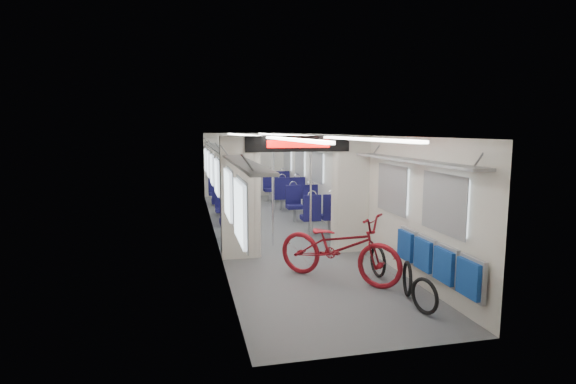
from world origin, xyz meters
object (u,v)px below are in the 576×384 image
object	(u,v)px
bicycle	(339,247)
seat_bay_far_left	(225,192)
bike_hoop_a	(424,298)
stanchion_near_left	(273,191)
stanchion_far_right	(274,176)
seat_bay_near_right	(311,206)
bike_hoop_b	(407,280)
flip_bench	(435,260)
seat_bay_near_left	(236,210)
stanchion_far_left	(251,177)
bike_hoop_c	(378,263)
stanchion_near_right	(311,192)
seat_bay_far_right	(283,188)

from	to	relation	value
bicycle	seat_bay_far_left	size ratio (longest dim) A/B	1.01
bike_hoop_a	stanchion_near_left	distance (m)	4.22
stanchion_near_left	stanchion_far_right	bearing A→B (deg)	78.78
stanchion_near_left	seat_bay_near_right	bearing A→B (deg)	50.95
bike_hoop_b	flip_bench	bearing A→B (deg)	-33.82
seat_bay_near_left	stanchion_far_left	distance (m)	1.77
seat_bay_near_left	stanchion_far_left	bearing A→B (deg)	69.29
bicycle	bike_hoop_a	size ratio (longest dim) A/B	4.29
stanchion_far_right	seat_bay_far_left	bearing A→B (deg)	128.15
bike_hoop_b	seat_bay_near_right	world-z (taller)	seat_bay_near_right
bike_hoop_c	stanchion_far_left	size ratio (longest dim) A/B	0.23
bicycle	bike_hoop_b	world-z (taller)	bicycle
seat_bay_near_left	stanchion_near_left	bearing A→B (deg)	-67.92
flip_bench	bike_hoop_a	xyz separation A→B (m)	(-0.40, -0.45, -0.36)
seat_bay_near_right	stanchion_near_right	bearing A→B (deg)	-106.00
seat_bay_far_left	seat_bay_far_right	world-z (taller)	seat_bay_far_right
stanchion_near_right	stanchion_far_right	size ratio (longest dim) A/B	1.00
seat_bay_far_right	stanchion_near_left	bearing A→B (deg)	-104.35
bike_hoop_a	stanchion_near_left	size ratio (longest dim) A/B	0.21
seat_bay_near_right	bike_hoop_b	bearing A→B (deg)	-88.68
flip_bench	bike_hoop_c	bearing A→B (deg)	108.91
bicycle	flip_bench	world-z (taller)	bicycle
flip_bench	seat_bay_near_left	world-z (taller)	seat_bay_near_left
bike_hoop_a	seat_bay_far_left	distance (m)	8.62
seat_bay_far_left	stanchion_far_right	distance (m)	2.03
seat_bay_near_right	stanchion_near_left	world-z (taller)	stanchion_near_left
bicycle	bike_hoop_a	distance (m)	1.69
bike_hoop_a	bike_hoop_c	size ratio (longest dim) A/B	0.92
bike_hoop_b	stanchion_far_right	world-z (taller)	stanchion_far_right
bike_hoop_c	stanchion_near_right	world-z (taller)	stanchion_near_right
bicycle	stanchion_far_right	world-z (taller)	stanchion_far_right
seat_bay_near_left	seat_bay_far_right	world-z (taller)	seat_bay_far_right
seat_bay_far_left	stanchion_far_right	world-z (taller)	stanchion_far_right
bike_hoop_a	seat_bay_near_right	size ratio (longest dim) A/B	0.25
bike_hoop_b	seat_bay_far_right	xyz separation A→B (m)	(-0.11, 8.20, 0.32)
stanchion_near_right	stanchion_near_left	bearing A→B (deg)	160.24
bike_hoop_c	seat_bay_near_right	xyz separation A→B (m)	(-0.04, 3.93, 0.28)
stanchion_far_left	bike_hoop_b	bearing A→B (deg)	-77.54
seat_bay_near_right	stanchion_far_left	size ratio (longest dim) A/B	0.84
bike_hoop_b	seat_bay_near_left	distance (m)	5.16
bike_hoop_c	stanchion_far_left	distance (m)	5.65
flip_bench	seat_bay_near_right	distance (m)	5.04
seat_bay_near_right	stanchion_near_left	size ratio (longest dim) A/B	0.84
bicycle	seat_bay_near_right	distance (m)	4.00
stanchion_far_left	seat_bay_far_left	bearing A→B (deg)	112.18
stanchion_far_left	stanchion_far_right	xyz separation A→B (m)	(0.61, -0.08, 0.00)
stanchion_near_left	stanchion_far_left	bearing A→B (deg)	90.38
bike_hoop_a	stanchion_near_left	world-z (taller)	stanchion_near_left
bicycle	bike_hoop_b	size ratio (longest dim) A/B	4.07
bicycle	stanchion_far_right	bearing A→B (deg)	44.27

